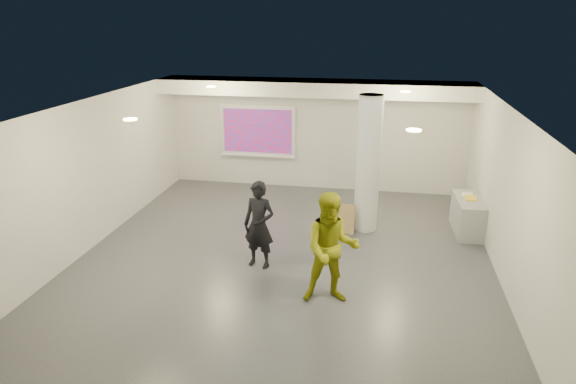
% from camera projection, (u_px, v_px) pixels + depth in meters
% --- Properties ---
extents(floor, '(8.00, 9.00, 0.01)m').
position_uv_depth(floor, '(284.00, 258.00, 10.14)').
color(floor, '#34363C').
rests_on(floor, ground).
extents(ceiling, '(8.00, 9.00, 0.01)m').
position_uv_depth(ceiling, '(284.00, 107.00, 9.16)').
color(ceiling, white).
rests_on(ceiling, floor).
extents(wall_back, '(8.00, 0.01, 3.00)m').
position_uv_depth(wall_back, '(316.00, 134.00, 13.83)').
color(wall_back, silver).
rests_on(wall_back, floor).
extents(wall_front, '(8.00, 0.01, 3.00)m').
position_uv_depth(wall_front, '(204.00, 317.00, 5.47)').
color(wall_front, silver).
rests_on(wall_front, floor).
extents(wall_left, '(0.01, 9.00, 3.00)m').
position_uv_depth(wall_left, '(90.00, 175.00, 10.34)').
color(wall_left, silver).
rests_on(wall_left, floor).
extents(wall_right, '(0.01, 9.00, 3.00)m').
position_uv_depth(wall_right, '(509.00, 199.00, 8.96)').
color(wall_right, silver).
rests_on(wall_right, floor).
extents(soffit_band, '(8.00, 1.10, 0.36)m').
position_uv_depth(soffit_band, '(314.00, 88.00, 12.89)').
color(soffit_band, white).
rests_on(soffit_band, ceiling).
extents(downlight_nw, '(0.22, 0.22, 0.02)m').
position_uv_depth(downlight_nw, '(211.00, 87.00, 11.87)').
color(downlight_nw, '#FFC585').
rests_on(downlight_nw, ceiling).
extents(downlight_ne, '(0.22, 0.22, 0.02)m').
position_uv_depth(downlight_ne, '(405.00, 92.00, 11.11)').
color(downlight_ne, '#FFC585').
rests_on(downlight_ne, ceiling).
extents(downlight_sw, '(0.22, 0.22, 0.02)m').
position_uv_depth(downlight_sw, '(130.00, 119.00, 8.15)').
color(downlight_sw, '#FFC585').
rests_on(downlight_sw, ceiling).
extents(downlight_se, '(0.22, 0.22, 0.02)m').
position_uv_depth(downlight_se, '(414.00, 130.00, 7.39)').
color(downlight_se, '#FFC585').
rests_on(downlight_se, ceiling).
extents(column, '(0.52, 0.52, 3.00)m').
position_uv_depth(column, '(368.00, 164.00, 11.06)').
color(column, silver).
rests_on(column, floor).
extents(projection_screen, '(2.10, 0.13, 1.42)m').
position_uv_depth(projection_screen, '(258.00, 132.00, 14.05)').
color(projection_screen, white).
rests_on(projection_screen, wall_back).
extents(credenza, '(0.61, 1.35, 0.77)m').
position_uv_depth(credenza, '(468.00, 216.00, 11.25)').
color(credenza, gray).
rests_on(credenza, floor).
extents(papers_stack, '(0.29, 0.34, 0.02)m').
position_uv_depth(papers_stack, '(467.00, 195.00, 11.36)').
color(papers_stack, white).
rests_on(papers_stack, credenza).
extents(postit_pad, '(0.23, 0.31, 0.03)m').
position_uv_depth(postit_pad, '(471.00, 198.00, 11.13)').
color(postit_pad, yellow).
rests_on(postit_pad, credenza).
extents(cardboard_back, '(0.62, 0.27, 0.65)m').
position_uv_depth(cardboard_back, '(341.00, 219.00, 11.25)').
color(cardboard_back, '#9A7B4A').
rests_on(cardboard_back, floor).
extents(cardboard_front, '(0.45, 0.15, 0.49)m').
position_uv_depth(cardboard_front, '(338.00, 218.00, 11.47)').
color(cardboard_front, '#9A7B4A').
rests_on(cardboard_front, floor).
extents(woman, '(0.69, 0.53, 1.68)m').
position_uv_depth(woman, '(259.00, 225.00, 9.58)').
color(woman, black).
rests_on(woman, floor).
extents(man, '(1.04, 0.88, 1.90)m').
position_uv_depth(man, '(332.00, 249.00, 8.35)').
color(man, '#8F9412').
rests_on(man, floor).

